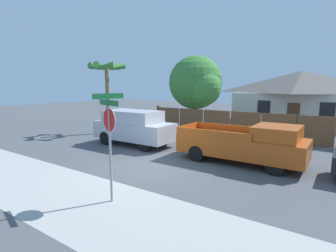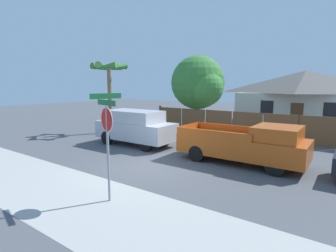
{
  "view_description": "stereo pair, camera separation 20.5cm",
  "coord_description": "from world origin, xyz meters",
  "views": [
    {
      "loc": [
        6.51,
        -8.14,
        3.29
      ],
      "look_at": [
        0.33,
        0.96,
        1.6
      ],
      "focal_mm": 28.0,
      "sensor_mm": 36.0,
      "label": 1
    },
    {
      "loc": [
        6.68,
        -8.03,
        3.29
      ],
      "look_at": [
        0.33,
        0.96,
        1.6
      ],
      "focal_mm": 28.0,
      "sensor_mm": 36.0,
      "label": 2
    }
  ],
  "objects": [
    {
      "name": "stop_sign",
      "position": [
        1.16,
        -3.15,
        2.1
      ],
      "size": [
        1.0,
        0.9,
        3.09
      ],
      "rotation": [
        0.0,
        0.0,
        -0.27
      ],
      "color": "gray",
      "rests_on": "ground"
    },
    {
      "name": "ground_plane",
      "position": [
        0.0,
        0.0,
        0.0
      ],
      "size": [
        80.0,
        80.0,
        0.0
      ],
      "primitive_type": "plane",
      "color": "#4C4F54"
    },
    {
      "name": "palm_tree",
      "position": [
        -7.21,
        4.59,
        4.15
      ],
      "size": [
        2.42,
        2.62,
        4.87
      ],
      "color": "brown",
      "rests_on": "ground"
    },
    {
      "name": "sidewalk_strip",
      "position": [
        0.0,
        -3.6,
        0.0
      ],
      "size": [
        36.0,
        3.2,
        0.01
      ],
      "color": "#A3A39E",
      "rests_on": "ground"
    },
    {
      "name": "oak_tree",
      "position": [
        -2.59,
        9.04,
        3.44
      ],
      "size": [
        4.11,
        3.91,
        5.49
      ],
      "color": "brown",
      "rests_on": "ground"
    },
    {
      "name": "house",
      "position": [
        3.21,
        17.08,
        2.37
      ],
      "size": [
        10.73,
        6.7,
        4.58
      ],
      "color": "beige",
      "rests_on": "ground"
    },
    {
      "name": "red_suv",
      "position": [
        -3.18,
        2.72,
        1.04
      ],
      "size": [
        4.61,
        1.9,
        1.94
      ],
      "rotation": [
        0.0,
        0.0,
        0.0
      ],
      "color": "#B7B7BC",
      "rests_on": "ground"
    },
    {
      "name": "wooden_fence",
      "position": [
        2.31,
        8.18,
        0.83
      ],
      "size": [
        15.78,
        0.12,
        1.77
      ],
      "color": "brown",
      "rests_on": "ground"
    },
    {
      "name": "orange_pickup",
      "position": [
        3.11,
        2.72,
        0.86
      ],
      "size": [
        5.29,
        2.06,
        1.72
      ],
      "rotation": [
        0.0,
        0.0,
        0.0
      ],
      "color": "#B74C14",
      "rests_on": "ground"
    }
  ]
}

